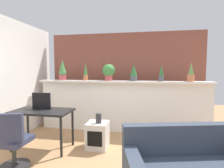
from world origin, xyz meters
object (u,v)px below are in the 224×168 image
at_px(potted_plant_3, 134,73).
at_px(office_chair, 12,146).
at_px(potted_plant_0, 63,71).
at_px(potted_plant_1, 86,72).
at_px(vase_on_shelf, 99,118).
at_px(potted_plant_2, 109,71).
at_px(side_cube_shelf, 97,135).
at_px(desk, 42,114).
at_px(tv_monitor, 41,101).
at_px(potted_plant_5, 191,73).
at_px(potted_plant_4, 161,74).

bearing_deg(potted_plant_3, office_chair, -130.05).
xyz_separation_m(potted_plant_0, potted_plant_3, (1.81, -0.03, -0.03)).
relative_size(potted_plant_1, vase_on_shelf, 2.33).
bearing_deg(office_chair, potted_plant_2, 61.92).
bearing_deg(vase_on_shelf, side_cube_shelf, 136.74).
xyz_separation_m(potted_plant_1, side_cube_shelf, (0.55, -0.94, -1.20)).
bearing_deg(desk, potted_plant_3, 35.54).
bearing_deg(side_cube_shelf, desk, -167.68).
distance_m(tv_monitor, office_chair, 1.02).
height_order(office_chair, side_cube_shelf, office_chair).
bearing_deg(desk, potted_plant_2, 48.55).
bearing_deg(office_chair, potted_plant_0, 94.26).
xyz_separation_m(potted_plant_0, desk, (0.16, -1.21, -0.82)).
bearing_deg(potted_plant_1, potted_plant_5, 0.42).
bearing_deg(side_cube_shelf, potted_plant_3, 56.71).
height_order(potted_plant_0, potted_plant_2, potted_plant_0).
relative_size(potted_plant_2, potted_plant_3, 1.01).
height_order(desk, office_chair, office_chair).
bearing_deg(tv_monitor, potted_plant_2, 44.91).
distance_m(potted_plant_2, side_cube_shelf, 1.56).
relative_size(potted_plant_5, desk, 0.39).
relative_size(potted_plant_0, office_chair, 0.57).
height_order(potted_plant_1, potted_plant_4, potted_plant_1).
relative_size(desk, vase_on_shelf, 5.93).
distance_m(potted_plant_4, potted_plant_5, 0.64).
bearing_deg(potted_plant_2, tv_monitor, -135.09).
distance_m(potted_plant_2, potted_plant_4, 1.23).
bearing_deg(potted_plant_3, desk, -144.46).
height_order(potted_plant_4, side_cube_shelf, potted_plant_4).
distance_m(potted_plant_2, vase_on_shelf, 1.33).
relative_size(office_chair, vase_on_shelf, 4.91).
xyz_separation_m(potted_plant_5, vase_on_shelf, (-1.86, -0.99, -0.84)).
bearing_deg(tv_monitor, potted_plant_3, 32.69).
xyz_separation_m(potted_plant_1, potted_plant_5, (2.44, 0.02, -0.01)).
relative_size(potted_plant_5, tv_monitor, 1.16).
bearing_deg(desk, potted_plant_5, 22.09).
height_order(potted_plant_2, tv_monitor, potted_plant_2).
relative_size(potted_plant_1, office_chair, 0.47).
relative_size(potted_plant_3, tv_monitor, 1.05).
bearing_deg(office_chair, potted_plant_4, 40.69).
bearing_deg(desk, potted_plant_4, 27.21).
height_order(potted_plant_2, side_cube_shelf, potted_plant_2).
bearing_deg(potted_plant_5, tv_monitor, -159.67).
bearing_deg(vase_on_shelf, potted_plant_5, 28.06).
height_order(potted_plant_3, potted_plant_5, potted_plant_5).
bearing_deg(potted_plant_3, tv_monitor, -147.31).
height_order(potted_plant_2, desk, potted_plant_2).
bearing_deg(potted_plant_3, side_cube_shelf, -123.29).
relative_size(potted_plant_0, potted_plant_1, 1.20).
bearing_deg(tv_monitor, side_cube_shelf, 7.52).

